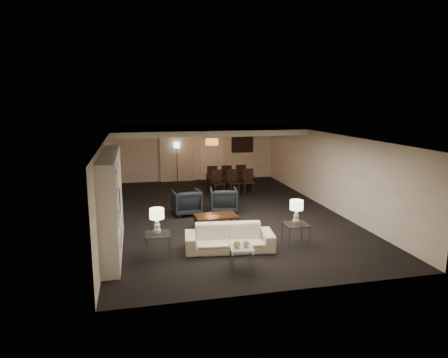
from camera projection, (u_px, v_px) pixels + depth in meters
name	position (u px, v px, depth m)	size (l,w,h in m)	color
floor	(224.00, 212.00, 12.83)	(11.00, 11.00, 0.00)	black
ceiling	(224.00, 135.00, 12.35)	(7.00, 11.00, 0.02)	silver
wall_back	(197.00, 152.00, 17.85)	(7.00, 0.02, 2.50)	#C1B39B
wall_front	(290.00, 228.00, 7.33)	(7.00, 0.02, 2.50)	#C1B39B
wall_left	(109.00, 179.00, 11.83)	(0.02, 11.00, 2.50)	#C1B39B
wall_right	(326.00, 170.00, 13.35)	(0.02, 11.00, 2.50)	#C1B39B
ceiling_soffit	(204.00, 130.00, 15.71)	(7.00, 4.00, 0.20)	silver
curtains	(177.00, 154.00, 17.59)	(1.50, 0.12, 2.40)	beige
door	(212.00, 156.00, 18.01)	(0.90, 0.05, 2.10)	silver
painting	(242.00, 145.00, 18.21)	(0.95, 0.04, 0.65)	#142D38
media_unit	(112.00, 203.00, 9.40)	(0.38, 3.40, 2.35)	white
pendant_light	(212.00, 142.00, 15.87)	(0.52, 0.52, 0.24)	#D8591E
sofa	(229.00, 238.00, 9.57)	(2.11, 0.82, 0.62)	beige
coffee_table	(216.00, 222.00, 11.12)	(1.16, 0.68, 0.41)	black
armchair_left	(186.00, 202.00, 12.58)	(0.84, 0.86, 0.78)	black
armchair_right	(223.00, 200.00, 12.84)	(0.84, 0.86, 0.78)	black
side_table_left	(158.00, 245.00, 9.20)	(0.58, 0.58, 0.54)	white
side_table_right	(295.00, 234.00, 9.94)	(0.58, 0.58, 0.54)	white
table_lamp_left	(157.00, 221.00, 9.09)	(0.33, 0.33, 0.60)	beige
table_lamp_right	(296.00, 212.00, 9.83)	(0.33, 0.33, 0.60)	beige
marble_table	(241.00, 258.00, 8.53)	(0.48, 0.48, 0.48)	white
gold_gourd_a	(237.00, 244.00, 8.44)	(0.15, 0.15, 0.15)	#D7C371
gold_gourd_b	(246.00, 244.00, 8.49)	(0.14, 0.14, 0.14)	#E2BC78
television	(114.00, 203.00, 9.93)	(0.13, 1.01, 0.58)	black
vase_blue	(110.00, 214.00, 8.58)	(0.18, 0.18, 0.18)	#2957B2
vase_amber	(109.00, 189.00, 8.77)	(0.16, 0.16, 0.16)	#B8793D
floor_speaker	(119.00, 223.00, 10.06)	(0.11, 0.11, 1.02)	black
dining_table	(230.00, 183.00, 15.89)	(1.81, 1.01, 0.64)	black
chair_nl	(218.00, 183.00, 15.11)	(0.44, 0.44, 0.94)	black
chair_nm	(234.00, 182.00, 15.24)	(0.44, 0.44, 0.94)	black
chair_nr	(249.00, 181.00, 15.37)	(0.44, 0.44, 0.94)	black
chair_fl	(212.00, 177.00, 16.35)	(0.44, 0.44, 0.94)	black
chair_fm	(226.00, 176.00, 16.48)	(0.44, 0.44, 0.94)	black
chair_fr	(240.00, 175.00, 16.61)	(0.44, 0.44, 0.94)	black
floor_lamp	(177.00, 162.00, 17.44)	(0.25, 0.25, 1.75)	black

